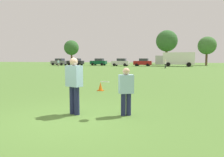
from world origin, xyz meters
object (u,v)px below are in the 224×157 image
parked_car_mid_left (76,62)px  box_truck (176,59)px  player_defender (126,89)px  parked_car_center (99,62)px  bystander_far_jogger (58,63)px  player_thrower (74,83)px  frisbee (105,82)px  parked_car_near_right (143,62)px  bystander_sideline_watcher (165,64)px  traffic_cone (100,87)px  parked_car_mid_right (121,62)px  parked_car_near_left (59,62)px

parked_car_mid_left → box_truck: (24.96, 0.02, 0.83)m
player_defender → parked_car_center: size_ratio=0.35×
bystander_far_jogger → parked_car_center: bearing=51.5°
player_thrower → bystander_far_jogger: (-21.15, 36.34, -0.14)m
player_defender → bystander_far_jogger: 42.63m
frisbee → bystander_far_jogger: (-22.20, 36.44, -0.21)m
parked_car_center → parked_car_near_right: bearing=-10.3°
parked_car_near_right → bystander_sideline_watcher: size_ratio=2.80×
player_thrower → traffic_cone: bearing=98.3°
player_thrower → parked_car_near_right: 42.91m
player_thrower → parked_car_mid_left: parked_car_mid_left is taller
box_truck → bystander_sideline_watcher: box_truck is taller
player_defender → parked_car_mid_right: parked_car_mid_right is taller
traffic_cone → bystander_far_jogger: bystander_far_jogger is taller
bystander_sideline_watcher → parked_car_mid_right: bearing=137.9°
parked_car_center → parked_car_mid_left: bearing=-163.9°
player_defender → box_truck: 43.14m
player_defender → parked_car_near_left: bearing=121.6°
parked_car_near_right → bystander_sideline_watcher: parked_car_near_right is taller
player_thrower → bystander_sideline_watcher: size_ratio=1.18×
frisbee → box_truck: box_truck is taller
player_defender → frisbee: size_ratio=5.52×
parked_car_near_left → bystander_far_jogger: parked_car_near_left is taller
parked_car_near_left → bystander_sideline_watcher: (27.60, -10.69, -0.06)m
player_thrower → parked_car_center: bearing=107.6°
player_thrower → parked_car_near_right: size_ratio=0.42×
bystander_sideline_watcher → parked_car_near_left: bearing=158.8°
frisbee → traffic_cone: bearing=109.6°
parked_car_mid_left → bystander_sideline_watcher: (22.73, -10.42, -0.06)m
frisbee → parked_car_mid_right: bearing=101.8°
bystander_far_jogger → parked_car_near_left: bearing=117.8°
bystander_sideline_watcher → bystander_far_jogger: (-23.79, 3.46, 0.02)m
frisbee → player_thrower: bearing=174.2°
box_truck → frisbee: bearing=-95.0°
parked_car_center → bystander_far_jogger: (-6.85, -8.63, -0.04)m
bystander_sideline_watcher → traffic_cone: bearing=-96.8°
parked_car_mid_right → bystander_far_jogger: 14.63m
traffic_cone → parked_car_center: 42.37m
parked_car_mid_right → box_truck: (12.65, 1.02, 0.83)m
traffic_cone → parked_car_mid_right: bearing=100.7°
parked_car_near_left → parked_car_mid_left: 4.87m
frisbee → bystander_far_jogger: bearing=121.4°
frisbee → bystander_far_jogger: size_ratio=0.17×
parked_car_near_left → bystander_sideline_watcher: size_ratio=2.80×
parked_car_mid_left → parked_car_mid_right: same height
traffic_cone → bystander_far_jogger: bearing=123.0°
box_truck → player_thrower: bearing=-96.4°
player_defender → parked_car_center: bearing=109.6°
traffic_cone → bystander_sideline_watcher: 28.24m
player_defender → parked_car_mid_left: parked_car_mid_left is taller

